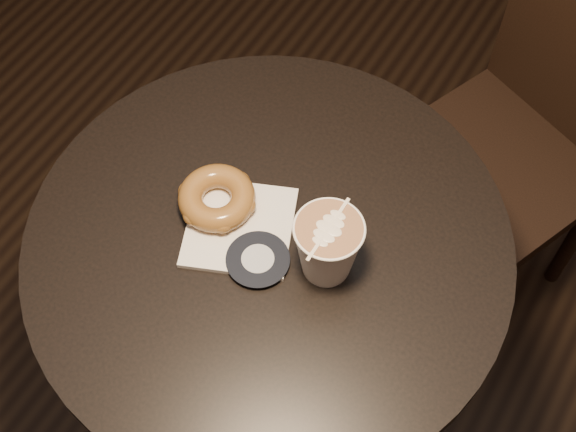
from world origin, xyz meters
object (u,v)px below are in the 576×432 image
Objects in this scene: chair at (540,112)px; latte_cup at (328,248)px; pastry_bag at (240,227)px; cafe_table at (271,300)px; doughnut at (217,198)px.

chair reaches higher than latte_cup.
cafe_table is at bearing -15.73° from pastry_bag.
pastry_bag is 0.15m from latte_cup.
chair is 8.92× the size of latte_cup.
pastry_bag is at bearing -16.47° from doughnut.
doughnut is (-0.32, -0.61, 0.25)m from chair.
latte_cup is (0.14, 0.01, 0.05)m from pastry_bag.
chair is 0.73m from doughnut.
pastry_bag is (-0.04, -0.01, 0.20)m from cafe_table.
latte_cup is at bearing -80.39° from chair.
latte_cup is at bearing 3.20° from cafe_table.
doughnut reaches higher than pastry_bag.
latte_cup is (0.18, -0.00, 0.03)m from doughnut.
doughnut is (-0.09, 0.01, 0.23)m from cafe_table.
chair is 0.68m from latte_cup.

